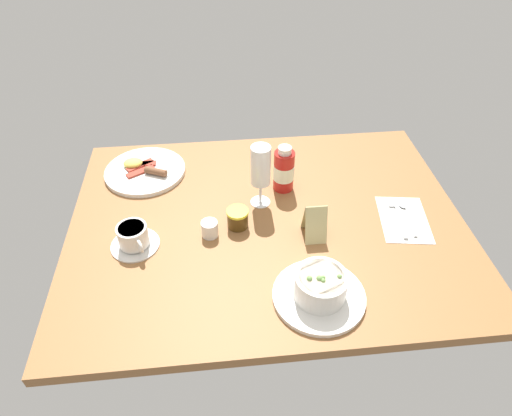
{
  "coord_description": "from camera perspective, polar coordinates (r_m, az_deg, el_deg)",
  "views": [
    {
      "loc": [
        -12.5,
        -90.14,
        84.59
      ],
      "look_at": [
        -3.37,
        -1.3,
        5.84
      ],
      "focal_mm": 30.98,
      "sensor_mm": 36.0,
      "label": 1
    }
  ],
  "objects": [
    {
      "name": "wine_glass",
      "position": [
        1.22,
        0.6,
        5.17
      ],
      "size": [
        5.85,
        5.85,
        19.21
      ],
      "color": "white",
      "rests_on": "ground_plane"
    },
    {
      "name": "sauce_bottle_red",
      "position": [
        1.31,
        3.61,
        4.9
      ],
      "size": [
        6.21,
        6.21,
        14.67
      ],
      "color": "#B21E19",
      "rests_on": "ground_plane"
    },
    {
      "name": "coffee_cup",
      "position": [
        1.19,
        -15.53,
        -3.67
      ],
      "size": [
        12.79,
        12.79,
        6.56
      ],
      "color": "silver",
      "rests_on": "ground_plane"
    },
    {
      "name": "breakfast_plate",
      "position": [
        1.45,
        -14.19,
        4.72
      ],
      "size": [
        25.23,
        25.23,
        3.7
      ],
      "color": "silver",
      "rests_on": "ground_plane"
    },
    {
      "name": "ground_plane",
      "position": [
        1.25,
        1.47,
        -2.02
      ],
      "size": [
        110.0,
        84.0,
        3.0
      ],
      "primitive_type": "cube",
      "color": "brown"
    },
    {
      "name": "cutlery_setting",
      "position": [
        1.31,
        18.5,
        -1.21
      ],
      "size": [
        15.75,
        20.82,
        0.9
      ],
      "color": "silver",
      "rests_on": "ground_plane"
    },
    {
      "name": "menu_card",
      "position": [
        1.17,
        7.61,
        -1.72
      ],
      "size": [
        5.76,
        7.06,
        10.4
      ],
      "color": "tan",
      "rests_on": "ground_plane"
    },
    {
      "name": "jam_jar",
      "position": [
        1.21,
        -2.38,
        -1.31
      ],
      "size": [
        6.02,
        6.02,
        5.49
      ],
      "color": "#473111",
      "rests_on": "ground_plane"
    },
    {
      "name": "porridge_bowl",
      "position": [
        1.04,
        8.26,
        -10.22
      ],
      "size": [
        21.87,
        21.87,
        8.56
      ],
      "color": "silver",
      "rests_on": "ground_plane"
    },
    {
      "name": "creamer_jug",
      "position": [
        1.19,
        -6.04,
        -2.64
      ],
      "size": [
        5.35,
        4.48,
        5.21
      ],
      "color": "silver",
      "rests_on": "ground_plane"
    }
  ]
}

